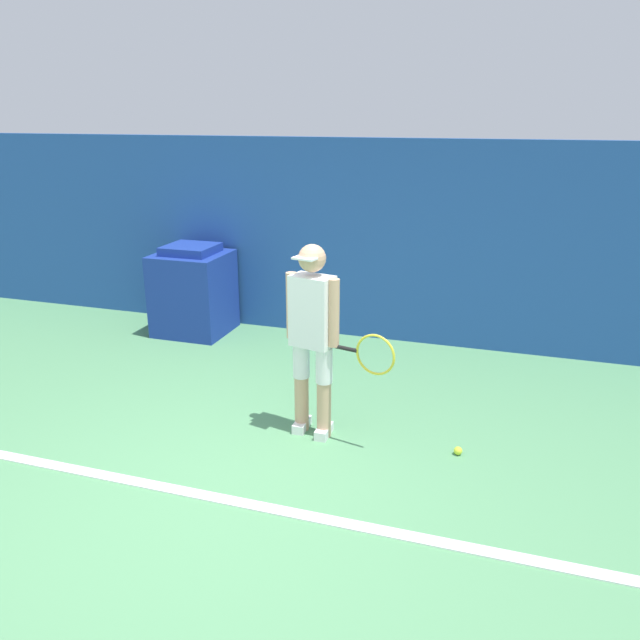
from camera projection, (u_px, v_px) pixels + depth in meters
The scene contains 6 objects.
ground_plane at pixel (217, 496), 4.42m from camera, with size 24.00×24.00×0.00m, color #518C5B.
back_wall at pixel (352, 240), 7.29m from camera, with size 24.00×0.10×2.32m.
court_baseline at pixel (216, 498), 4.39m from camera, with size 21.60×0.10×0.01m.
tennis_player at pixel (314, 333), 5.01m from camera, with size 0.95×0.32×1.62m.
tennis_ball at pixel (458, 451), 4.95m from camera, with size 0.07×0.07×0.07m.
covered_chair at pixel (193, 291), 7.58m from camera, with size 0.83×0.79×1.09m.
Camera 1 is at (1.86, -3.39, 2.58)m, focal length 35.00 mm.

